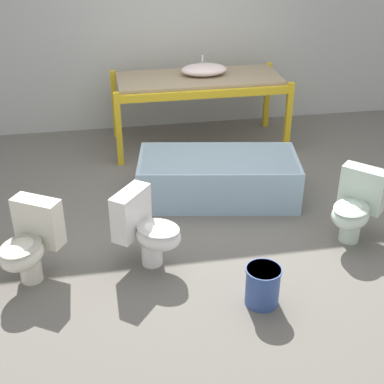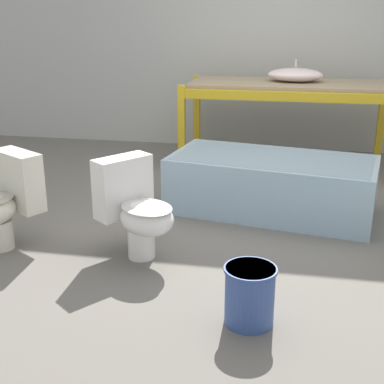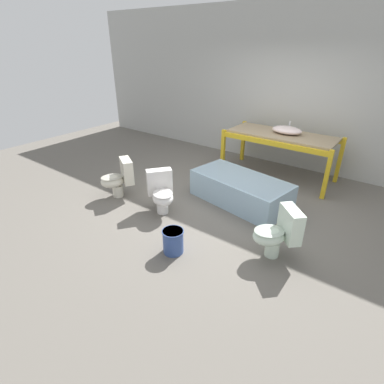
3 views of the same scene
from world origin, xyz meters
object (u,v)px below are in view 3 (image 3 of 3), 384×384
object	(u,v)px
bathtub_main	(240,188)
bucket_white	(173,241)
toilet_extra	(119,178)
toilet_near	(278,232)
sink_basin	(287,130)
toilet_far	(161,192)

from	to	relation	value
bathtub_main	bucket_white	size ratio (longest dim) A/B	5.38
toilet_extra	toilet_near	bearing A→B (deg)	32.42
sink_basin	bathtub_main	bearing A→B (deg)	-95.33
toilet_extra	bucket_white	bearing A→B (deg)	10.59
bathtub_main	toilet_extra	xyz separation A→B (m)	(-1.81, -1.06, 0.08)
sink_basin	toilet_extra	distance (m)	3.25
sink_basin	toilet_far	xyz separation A→B (m)	(-0.99, -2.49, -0.61)
bathtub_main	toilet_near	world-z (taller)	toilet_near
toilet_near	toilet_far	xyz separation A→B (m)	(-1.91, -0.04, 0.00)
sink_basin	toilet_near	distance (m)	2.69
toilet_near	bucket_white	xyz separation A→B (m)	(-1.09, -0.73, -0.18)
bathtub_main	toilet_far	world-z (taller)	toilet_far
toilet_far	bucket_white	size ratio (longest dim) A/B	2.04
sink_basin	toilet_near	size ratio (longest dim) A/B	0.85
toilet_near	toilet_far	size ratio (longest dim) A/B	1.00
toilet_near	toilet_extra	bearing A→B (deg)	-133.30
toilet_far	toilet_extra	size ratio (longest dim) A/B	1.00
toilet_extra	toilet_far	bearing A→B (deg)	33.16
bucket_white	toilet_far	bearing A→B (deg)	139.77
toilet_far	bucket_white	world-z (taller)	toilet_far
sink_basin	bathtub_main	distance (m)	1.63
bathtub_main	toilet_far	size ratio (longest dim) A/B	2.63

